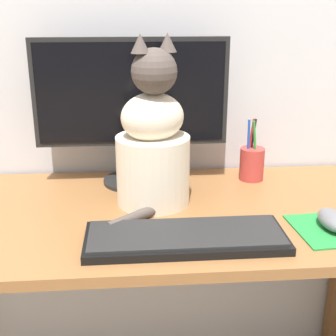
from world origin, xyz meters
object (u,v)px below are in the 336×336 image
at_px(monitor, 131,103).
at_px(computer_mouse_right, 332,220).
at_px(pen_cup, 252,163).
at_px(cat, 153,144).
at_px(keyboard, 186,237).

bearing_deg(monitor, computer_mouse_right, -36.62).
bearing_deg(pen_cup, cat, -153.80).
bearing_deg(keyboard, pen_cup, 56.87).
height_order(monitor, keyboard, monitor).
bearing_deg(pen_cup, keyboard, -122.92).
distance_m(keyboard, cat, 0.27).
xyz_separation_m(monitor, computer_mouse_right, (0.45, -0.33, -0.21)).
height_order(computer_mouse_right, pen_cup, pen_cup).
distance_m(monitor, computer_mouse_right, 0.59).
xyz_separation_m(monitor, pen_cup, (0.34, -0.00, -0.18)).
distance_m(computer_mouse_right, pen_cup, 0.35).
distance_m(monitor, pen_cup, 0.39).
xyz_separation_m(keyboard, pen_cup, (0.23, 0.36, 0.04)).
distance_m(monitor, keyboard, 0.44).
relative_size(monitor, pen_cup, 2.96).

